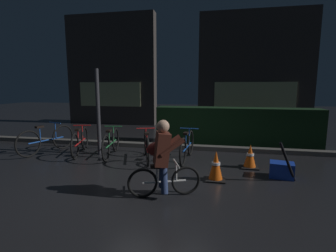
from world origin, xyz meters
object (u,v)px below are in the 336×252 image
parked_bike_center_left (111,143)px  street_post (98,112)px  parked_bike_right_mid (187,146)px  closed_umbrella (288,162)px  parked_bike_left_mid (80,142)px  traffic_cone_near (216,166)px  parked_bike_leftmost (47,140)px  parked_bike_center_right (147,146)px  blue_crate (282,170)px  traffic_cone_far (250,157)px  cyclist (162,158)px

parked_bike_center_left → street_post: bearing=64.9°
parked_bike_right_mid → closed_umbrella: size_ratio=1.90×
parked_bike_left_mid → parked_bike_center_left: (0.88, -0.03, 0.00)m
parked_bike_left_mid → traffic_cone_near: 3.72m
parked_bike_leftmost → parked_bike_center_left: bearing=-70.9°
parked_bike_center_right → closed_umbrella: 3.07m
parked_bike_center_right → blue_crate: (2.91, -0.62, -0.19)m
parked_bike_left_mid → closed_umbrella: size_ratio=1.82×
parked_bike_left_mid → traffic_cone_near: (3.51, -1.22, -0.06)m
traffic_cone_near → traffic_cone_far: size_ratio=1.10×
parked_bike_center_left → closed_umbrella: 4.06m
blue_crate → closed_umbrella: 0.35m
parked_bike_right_mid → closed_umbrella: (1.99, -1.06, 0.05)m
parked_bike_center_right → parked_bike_center_left: bearing=60.8°
street_post → parked_bike_center_left: (0.37, -0.11, -0.76)m
parked_bike_right_mid → parked_bike_leftmost: bearing=94.4°
parked_bike_center_left → traffic_cone_far: bearing=-104.2°
parked_bike_center_right → cyclist: bearing=-176.0°
parked_bike_leftmost → parked_bike_left_mid: (0.94, 0.06, -0.02)m
street_post → closed_umbrella: bearing=-15.0°
street_post → traffic_cone_near: 3.38m
parked_bike_left_mid → traffic_cone_near: bearing=-124.7°
parked_bike_leftmost → parked_bike_left_mid: bearing=-68.3°
traffic_cone_far → closed_umbrella: size_ratio=0.61×
traffic_cone_far → blue_crate: size_ratio=1.18×
street_post → parked_bike_leftmost: (-1.45, -0.13, -0.74)m
parked_bike_center_right → traffic_cone_far: parked_bike_center_right is taller
parked_bike_center_right → traffic_cone_far: size_ratio=2.97×
parked_bike_left_mid → parked_bike_center_left: parked_bike_center_left is taller
traffic_cone_near → parked_bike_left_mid: bearing=160.8°
traffic_cone_near → closed_umbrella: size_ratio=0.67×
closed_umbrella → parked_bike_right_mid: bearing=-58.2°
traffic_cone_far → blue_crate: bearing=-43.2°
parked_bike_leftmost → parked_bike_right_mid: (3.75, 0.05, -0.02)m
closed_umbrella → cyclist: bearing=-4.5°
parked_bike_right_mid → blue_crate: parked_bike_right_mid is taller
parked_bike_right_mid → traffic_cone_near: 1.40m
street_post → parked_bike_left_mid: bearing=-171.3°
street_post → parked_bike_center_right: street_post is taller
parked_bike_leftmost → street_post: bearing=-66.5°
parked_bike_center_right → traffic_cone_far: bearing=-112.1°
parked_bike_leftmost → parked_bike_center_right: parked_bike_leftmost is taller
parked_bike_center_left → parked_bike_right_mid: 1.94m
traffic_cone_far → parked_bike_center_right: bearing=177.1°
parked_bike_center_right → traffic_cone_near: 1.94m
parked_bike_center_left → traffic_cone_far: parked_bike_center_left is taller
parked_bike_center_right → traffic_cone_near: bearing=-141.1°
parked_bike_left_mid → cyclist: bearing=-143.5°
blue_crate → parked_bike_left_mid: bearing=170.2°
parked_bike_left_mid → parked_bike_center_left: bearing=-107.3°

